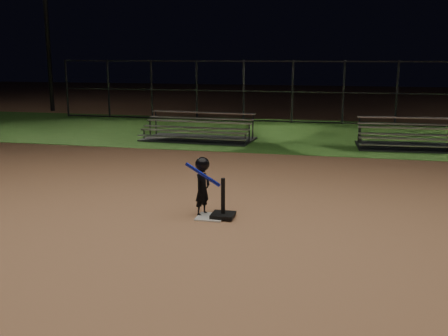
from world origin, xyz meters
The scene contains 9 objects.
ground centered at (0.00, 0.00, 0.00)m, with size 80.00×80.00×0.00m, color #B07750.
grass_strip centered at (0.00, 10.00, 0.01)m, with size 60.00×8.00×0.01m, color #2F5C1E.
home_plate centered at (0.00, 0.00, 0.01)m, with size 0.45×0.45×0.02m, color beige.
batting_tee centered at (0.21, 0.03, 0.14)m, with size 0.38×0.38×0.67m.
child_batter centered at (-0.17, 0.12, 0.54)m, with size 0.57×0.47×1.01m.
bleacher_left centered at (-2.47, 7.85, 0.18)m, with size 3.60×1.90×0.86m.
bleacher_right centered at (4.27, 7.87, 0.18)m, with size 3.60×1.89×0.86m.
backstop_fence centered at (0.00, 13.00, 1.25)m, with size 20.08×0.08×2.50m.
light_pole_left centered at (-12.00, 14.94, 4.95)m, with size 0.90×0.53×8.30m.
Camera 1 is at (2.15, -8.15, 2.69)m, focal length 41.84 mm.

